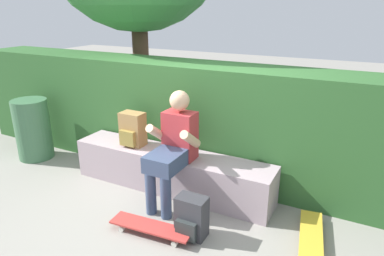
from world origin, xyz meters
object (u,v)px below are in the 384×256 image
(person_skater, at_px, (173,145))
(skateboard_near_person, at_px, (151,227))
(backpack_on_ground, at_px, (191,218))
(trash_bin, at_px, (33,129))
(skateboard_beside_bench, at_px, (311,236))
(bench_main, at_px, (171,171))
(backpack_on_bench, at_px, (132,130))

(person_skater, xyz_separation_m, skateboard_near_person, (0.10, -0.61, -0.58))
(backpack_on_ground, relative_size, trash_bin, 0.48)
(skateboard_near_person, relative_size, skateboard_beside_bench, 0.99)
(bench_main, bearing_deg, skateboard_beside_bench, -9.71)
(person_skater, xyz_separation_m, backpack_on_ground, (0.45, -0.46, -0.46))
(backpack_on_ground, bearing_deg, skateboard_beside_bench, 21.25)
(bench_main, distance_m, trash_bin, 2.16)
(skateboard_near_person, distance_m, backpack_on_ground, 0.40)
(bench_main, xyz_separation_m, backpack_on_ground, (0.62, -0.67, -0.04))
(person_skater, bearing_deg, bench_main, 128.32)
(skateboard_beside_bench, bearing_deg, skateboard_near_person, -158.08)
(skateboard_near_person, height_order, backpack_on_bench, backpack_on_bench)
(skateboard_near_person, distance_m, skateboard_beside_bench, 1.46)
(person_skater, height_order, skateboard_near_person, person_skater)
(bench_main, height_order, trash_bin, trash_bin)
(skateboard_beside_bench, height_order, trash_bin, trash_bin)
(bench_main, xyz_separation_m, skateboard_beside_bench, (1.63, -0.28, -0.16))
(skateboard_beside_bench, relative_size, backpack_on_ground, 2.05)
(person_skater, relative_size, backpack_on_bench, 3.03)
(skateboard_near_person, relative_size, backpack_on_bench, 2.03)
(backpack_on_bench, xyz_separation_m, trash_bin, (-1.64, -0.10, -0.24))
(skateboard_near_person, bearing_deg, trash_bin, 163.43)
(backpack_on_bench, relative_size, backpack_on_ground, 1.00)
(trash_bin, bearing_deg, bench_main, 2.79)
(backpack_on_bench, relative_size, trash_bin, 0.48)
(backpack_on_bench, bearing_deg, bench_main, 1.06)
(skateboard_near_person, bearing_deg, bench_main, 108.19)
(person_skater, xyz_separation_m, backpack_on_bench, (-0.68, 0.20, -0.00))
(person_skater, distance_m, trash_bin, 2.33)
(skateboard_beside_bench, xyz_separation_m, trash_bin, (-3.78, 0.17, 0.34))
(backpack_on_bench, height_order, backpack_on_ground, backpack_on_bench)
(skateboard_near_person, height_order, trash_bin, trash_bin)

